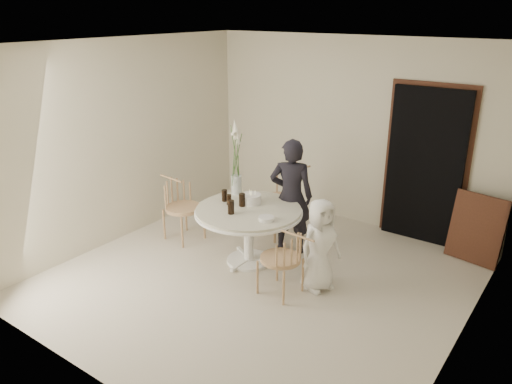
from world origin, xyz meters
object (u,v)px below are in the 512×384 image
Objects in this scene: table at (249,217)px; boy at (320,245)px; chair_right at (289,255)px; chair_left at (177,200)px; birthday_cake at (251,199)px; flower_vase at (236,166)px; girl at (291,197)px; chair_far at (288,192)px.

boy reaches higher than table.
chair_left reaches higher than chair_right.
birthday_cake is at bearing -117.19° from chair_right.
chair_left is at bearing 178.52° from table.
chair_left is at bearing -97.50° from chair_right.
flower_vase is at bearing -62.58° from chair_left.
girl is at bearing 66.98° from table.
flower_vase reaches higher than chair_left.
chair_left reaches higher than table.
flower_vase reaches higher than girl.
boy is at bearing -2.04° from table.
birthday_cake is (-0.91, 0.55, 0.28)m from chair_right.
birthday_cake is at bearing 27.96° from girl.
table is 1.25m from chair_left.
boy is (0.19, 0.35, 0.03)m from chair_right.
table is 0.92m from chair_right.
chair_left is (-1.15, -1.02, -0.06)m from chair_far.
chair_far is 0.62× the size of girl.
flower_vase is (-1.27, 0.71, 0.61)m from chair_right.
boy reaches higher than chair_right.
boy is at bearing 155.09° from chair_right.
chair_far is at bearing -78.04° from girl.
chair_right is at bearing -31.05° from birthday_cake.
flower_vase is (-0.36, 0.17, 0.33)m from birthday_cake.
flower_vase is at bearing -4.13° from girl.
chair_left is at bearing 109.65° from boy.
chair_right is at bearing -94.17° from chair_left.
chair_left is (-2.08, 0.42, 0.04)m from chair_right.
flower_vase reaches higher than chair_right.
table is at bearing -64.33° from birthday_cake.
girl is (1.50, 0.55, 0.21)m from chair_left.
boy is at bearing -14.05° from flower_vase.
girl is at bearing -145.18° from chair_right.
table is at bearing 109.34° from boy.
flower_vase is (-0.34, -0.72, 0.51)m from chair_far.
birthday_cake reaches higher than chair_left.
boy is at bearing -10.19° from birthday_cake.
flower_vase is at bearing 143.22° from table.
birthday_cake is (-0.33, -0.42, 0.03)m from girl.
flower_vase is (-0.69, -0.26, 0.36)m from girl.
chair_right is at bearing -24.90° from table.
boy reaches higher than chair_left.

